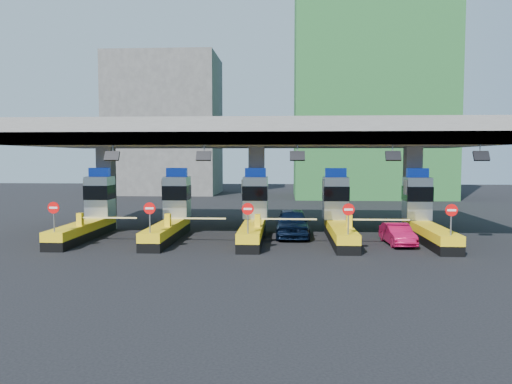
{
  "coord_description": "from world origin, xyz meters",
  "views": [
    {
      "loc": [
        1.86,
        -29.4,
        4.85
      ],
      "look_at": [
        0.14,
        0.0,
        2.77
      ],
      "focal_mm": 35.0,
      "sensor_mm": 36.0,
      "label": 1
    }
  ],
  "objects": [
    {
      "name": "bg_building_concrete",
      "position": [
        -14.0,
        36.0,
        9.0
      ],
      "size": [
        14.0,
        10.0,
        18.0
      ],
      "primitive_type": "cube",
      "color": "#4C4C49",
      "rests_on": "ground"
    },
    {
      "name": "toll_lane_center",
      "position": [
        0.0,
        0.28,
        1.4
      ],
      "size": [
        4.43,
        8.0,
        4.16
      ],
      "color": "black",
      "rests_on": "ground"
    },
    {
      "name": "van",
      "position": [
        2.31,
        0.76,
        0.85
      ],
      "size": [
        2.02,
        4.99,
        1.7
      ],
      "primitive_type": "imported",
      "rotation": [
        0.0,
        0.0,
        0.0
      ],
      "color": "black",
      "rests_on": "ground"
    },
    {
      "name": "toll_lane_left",
      "position": [
        -5.0,
        0.28,
        1.4
      ],
      "size": [
        4.43,
        8.0,
        4.16
      ],
      "color": "black",
      "rests_on": "ground"
    },
    {
      "name": "toll_lane_far_right",
      "position": [
        10.0,
        0.28,
        1.4
      ],
      "size": [
        4.43,
        8.0,
        4.16
      ],
      "color": "black",
      "rests_on": "ground"
    },
    {
      "name": "toll_canopy",
      "position": [
        0.0,
        2.87,
        6.13
      ],
      "size": [
        28.0,
        12.09,
        7.0
      ],
      "color": "slate",
      "rests_on": "ground"
    },
    {
      "name": "red_car",
      "position": [
        8.08,
        -1.66,
        0.59
      ],
      "size": [
        1.46,
        3.65,
        1.18
      ],
      "primitive_type": "imported",
      "rotation": [
        0.0,
        0.0,
        0.06
      ],
      "color": "#A50C39",
      "rests_on": "ground"
    },
    {
      "name": "toll_lane_right",
      "position": [
        5.0,
        0.28,
        1.4
      ],
      "size": [
        4.43,
        8.0,
        4.16
      ],
      "color": "black",
      "rests_on": "ground"
    },
    {
      "name": "bg_building_scaffold",
      "position": [
        12.0,
        32.0,
        14.0
      ],
      "size": [
        18.0,
        12.0,
        28.0
      ],
      "primitive_type": "cube",
      "color": "#1E5926",
      "rests_on": "ground"
    },
    {
      "name": "ground",
      "position": [
        0.0,
        0.0,
        0.0
      ],
      "size": [
        120.0,
        120.0,
        0.0
      ],
      "primitive_type": "plane",
      "color": "black",
      "rests_on": "ground"
    },
    {
      "name": "toll_lane_far_left",
      "position": [
        -10.0,
        0.28,
        1.4
      ],
      "size": [
        4.43,
        8.0,
        4.16
      ],
      "color": "black",
      "rests_on": "ground"
    }
  ]
}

